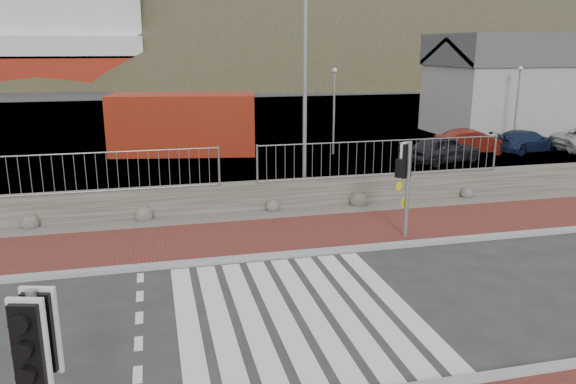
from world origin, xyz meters
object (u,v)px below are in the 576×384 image
object	(u,v)px
shipping_container	(184,124)
car_a	(443,149)
traffic_signal_near	(39,355)
traffic_signal_far	(408,169)
car_b	(473,142)
car_c	(526,141)
streetlight	(309,69)

from	to	relation	value
shipping_container	car_a	world-z (taller)	shipping_container
traffic_signal_near	car_a	xyz separation A→B (m)	(13.99, 16.70, -1.31)
traffic_signal_far	shipping_container	size ratio (longest dim) A/B	0.39
traffic_signal_near	shipping_container	bearing A→B (deg)	98.10
shipping_container	traffic_signal_near	bearing A→B (deg)	-87.27
shipping_container	car_a	size ratio (longest dim) A/B	1.89
car_b	car_c	distance (m)	2.78
traffic_signal_near	car_a	bearing A→B (deg)	65.55
traffic_signal_near	traffic_signal_far	world-z (taller)	traffic_signal_far
traffic_signal_far	car_c	size ratio (longest dim) A/B	0.71
shipping_container	car_b	world-z (taller)	shipping_container
traffic_signal_far	car_c	bearing A→B (deg)	-158.53
shipping_container	car_c	size ratio (longest dim) A/B	1.82
traffic_signal_far	car_b	xyz separation A→B (m)	(8.70, 10.85, -1.36)
car_a	car_c	bearing A→B (deg)	-89.86
streetlight	car_a	size ratio (longest dim) A/B	2.14
traffic_signal_near	car_b	xyz separation A→B (m)	(16.53, 18.39, -1.34)
car_b	car_a	bearing A→B (deg)	133.74
car_a	car_c	distance (m)	5.51
streetlight	car_c	xyz separation A→B (m)	(12.92, 6.01, -3.85)
shipping_container	car_a	bearing A→B (deg)	-15.16
shipping_container	streetlight	bearing A→B (deg)	-60.08
traffic_signal_near	traffic_signal_far	size ratio (longest dim) A/B	1.00
car_a	shipping_container	bearing A→B (deg)	49.58
car_b	car_c	xyz separation A→B (m)	(2.77, -0.24, -0.04)
streetlight	car_a	distance (m)	9.63
traffic_signal_far	streetlight	size ratio (longest dim) A/B	0.34
traffic_signal_near	car_b	distance (m)	24.77
traffic_signal_near	car_a	world-z (taller)	traffic_signal_near
car_c	traffic_signal_far	bearing A→B (deg)	118.98
car_c	car_b	bearing A→B (deg)	71.25
car_a	car_c	xyz separation A→B (m)	(5.32, 1.45, -0.07)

